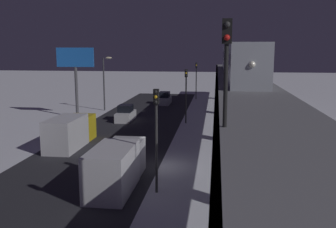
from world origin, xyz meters
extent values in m
plane|color=white|center=(0.00, 0.00, 0.00)|extent=(240.00, 240.00, 0.00)
cube|color=#28282D|center=(5.48, 0.00, 0.00)|extent=(11.00, 92.75, 0.01)
cube|color=slate|center=(-6.55, 0.00, 5.41)|extent=(5.00, 92.75, 0.80)
cube|color=#38383D|center=(-4.17, 0.00, 5.41)|extent=(0.24, 90.90, 0.80)
cylinder|color=slate|center=(-6.55, -38.65, 2.50)|extent=(1.40, 1.40, 5.01)
cylinder|color=slate|center=(-6.55, -23.19, 2.50)|extent=(1.40, 1.40, 5.01)
cylinder|color=slate|center=(-6.55, -7.73, 2.50)|extent=(1.40, 1.40, 5.01)
cylinder|color=slate|center=(-6.55, 7.73, 2.50)|extent=(1.40, 1.40, 5.01)
cube|color=#999EA8|center=(-6.55, -8.45, 7.51)|extent=(2.90, 18.00, 3.40)
cube|color=black|center=(-6.55, -8.45, 7.92)|extent=(2.94, 16.20, 0.90)
cube|color=#999EA8|center=(-6.55, -27.05, 7.51)|extent=(2.90, 18.00, 3.40)
cube|color=black|center=(-6.55, -27.05, 7.92)|extent=(2.94, 16.20, 0.90)
sphere|color=white|center=(-6.55, 0.60, 7.68)|extent=(0.44, 0.44, 0.44)
cylinder|color=black|center=(-4.47, 13.05, 7.41)|extent=(0.16, 0.16, 3.20)
cube|color=black|center=(-4.47, 13.05, 9.36)|extent=(0.36, 0.28, 0.90)
sphere|color=#333333|center=(-4.47, 13.21, 9.59)|extent=(0.22, 0.22, 0.22)
sphere|color=red|center=(-4.47, 13.21, 9.13)|extent=(0.22, 0.22, 0.22)
cube|color=silver|center=(6.88, -17.61, 0.55)|extent=(1.80, 4.17, 1.10)
cube|color=black|center=(6.88, -17.61, 1.54)|extent=(1.58, 2.00, 0.87)
cube|color=#B2B2B7|center=(4.08, -32.38, 0.55)|extent=(1.80, 4.47, 1.10)
cube|color=black|center=(4.08, -32.38, 1.54)|extent=(1.58, 2.14, 0.87)
cube|color=#B2B2B7|center=(2.08, 1.79, 1.20)|extent=(2.30, 2.20, 2.40)
cube|color=silver|center=(2.08, 5.59, 1.40)|extent=(2.40, 5.00, 2.80)
cube|color=gold|center=(8.88, -7.59, 1.20)|extent=(2.30, 2.20, 2.40)
cube|color=silver|center=(8.88, -3.79, 1.40)|extent=(2.40, 5.00, 2.80)
cylinder|color=#2D2D2D|center=(-0.62, 5.32, 2.75)|extent=(0.16, 0.16, 5.50)
cube|color=black|center=(-0.62, 5.32, 5.95)|extent=(0.32, 0.32, 0.90)
sphere|color=black|center=(-0.62, 5.50, 6.25)|extent=(0.20, 0.20, 0.20)
sphere|color=yellow|center=(-0.62, 5.50, 5.95)|extent=(0.20, 0.20, 0.20)
sphere|color=black|center=(-0.62, 5.50, 5.65)|extent=(0.20, 0.20, 0.20)
cylinder|color=#2D2D2D|center=(-0.62, -16.90, 2.75)|extent=(0.16, 0.16, 5.50)
cube|color=black|center=(-0.62, -16.90, 5.95)|extent=(0.32, 0.32, 0.90)
sphere|color=black|center=(-0.62, -16.72, 6.25)|extent=(0.20, 0.20, 0.20)
sphere|color=yellow|center=(-0.62, -16.72, 5.95)|extent=(0.20, 0.20, 0.20)
sphere|color=black|center=(-0.62, -16.72, 5.65)|extent=(0.20, 0.20, 0.20)
cylinder|color=#2D2D2D|center=(-0.62, -39.13, 2.75)|extent=(0.16, 0.16, 5.50)
cube|color=black|center=(-0.62, -39.13, 5.95)|extent=(0.32, 0.32, 0.90)
sphere|color=black|center=(-0.62, -38.95, 6.25)|extent=(0.20, 0.20, 0.20)
sphere|color=yellow|center=(-0.62, -38.95, 5.95)|extent=(0.20, 0.20, 0.20)
sphere|color=black|center=(-0.62, -38.95, 5.65)|extent=(0.20, 0.20, 0.20)
cylinder|color=#4C4C51|center=(13.56, -18.91, 3.25)|extent=(0.36, 0.36, 6.50)
cube|color=blue|center=(13.56, -18.91, 7.70)|extent=(4.80, 0.30, 2.40)
cylinder|color=#38383D|center=(11.78, -25.00, 3.75)|extent=(0.20, 0.20, 7.50)
ellipsoid|color=#F4E5B2|center=(10.98, -25.00, 7.50)|extent=(0.90, 0.44, 0.30)
camera|label=1|loc=(-4.13, 27.23, 8.72)|focal=40.44mm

